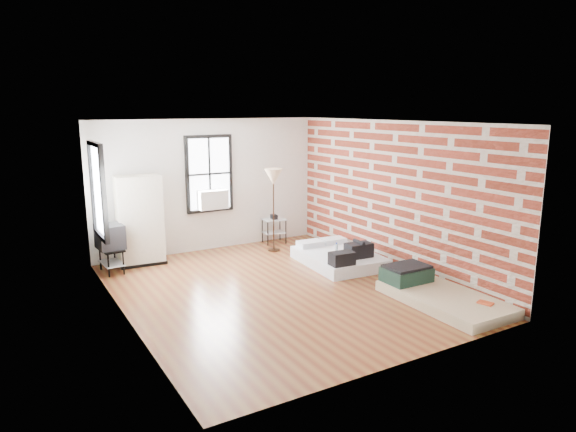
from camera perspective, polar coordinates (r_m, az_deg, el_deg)
ground at (r=8.79m, az=-1.14°, el=-8.18°), size 6.00×6.00×0.00m
room_shell at (r=8.78m, az=-1.02°, el=3.51°), size 5.02×6.02×2.80m
mattress_main at (r=10.16m, az=5.72°, el=-4.54°), size 1.41×1.83×0.56m
mattress_bare at (r=8.61m, az=16.02°, el=-8.17°), size 1.12×2.08×0.44m
wardrobe at (r=10.38m, az=-16.14°, el=-0.49°), size 0.92×0.56×1.75m
side_table at (r=11.62m, az=-1.57°, el=-0.89°), size 0.54×0.45×0.66m
floor_lamp at (r=10.80m, az=-1.64°, el=3.96°), size 0.38×0.38×1.77m
tv_stand at (r=10.06m, az=-19.14°, el=-2.37°), size 0.50×0.67×0.91m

